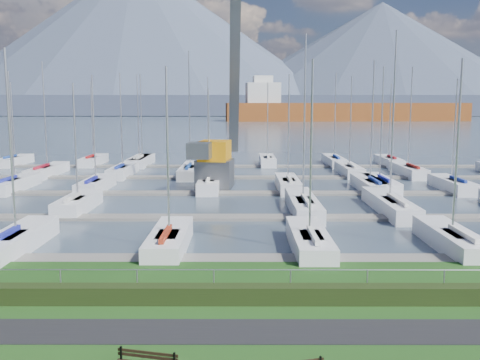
{
  "coord_description": "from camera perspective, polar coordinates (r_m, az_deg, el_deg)",
  "views": [
    {
      "loc": [
        0.07,
        -20.09,
        7.66
      ],
      "look_at": [
        0.0,
        12.0,
        3.0
      ],
      "focal_mm": 40.0,
      "sensor_mm": 36.0,
      "label": 1
    }
  ],
  "objects": [
    {
      "name": "fence",
      "position": [
        21.1,
        -0.08,
        -9.56
      ],
      "size": [
        80.0,
        0.04,
        0.04
      ],
      "primitive_type": "cylinder",
      "rotation": [
        0.0,
        1.57,
        0.0
      ],
      "color": "#95989E",
      "rests_on": "grass"
    },
    {
      "name": "foothill",
      "position": [
        350.09,
        0.12,
        7.99
      ],
      "size": [
        900.0,
        80.0,
        12.0
      ],
      "primitive_type": "cube",
      "color": "#454E64",
      "rests_on": "water"
    },
    {
      "name": "hedge",
      "position": [
        21.0,
        -0.08,
        -12.11
      ],
      "size": [
        80.0,
        0.7,
        0.7
      ],
      "primitive_type": "cube",
      "color": "black",
      "rests_on": "grass"
    },
    {
      "name": "crane",
      "position": [
        50.09,
        -2.15,
        5.59
      ],
      "size": [
        4.88,
        13.35,
        22.35
      ],
      "rotation": [
        0.0,
        0.0,
        -0.13
      ],
      "color": "#53555A",
      "rests_on": "water"
    },
    {
      "name": "path",
      "position": [
        18.73,
        -0.11,
        -15.85
      ],
      "size": [
        160.0,
        2.0,
        0.04
      ],
      "primitive_type": "cube",
      "color": "black",
      "rests_on": "grass"
    },
    {
      "name": "cargo_ship_mid",
      "position": [
        238.65,
        10.18,
        7.14
      ],
      "size": [
        105.45,
        24.86,
        21.5
      ],
      "rotation": [
        0.0,
        0.0,
        0.07
      ],
      "color": "brown",
      "rests_on": "water"
    },
    {
      "name": "mountains",
      "position": [
        426.57,
        1.14,
        13.51
      ],
      "size": [
        1190.0,
        360.0,
        115.0
      ],
      "color": "#475167",
      "rests_on": "water"
    },
    {
      "name": "docks",
      "position": [
        46.76,
        0.04,
        -1.44
      ],
      "size": [
        90.0,
        41.6,
        0.25
      ],
      "color": "slate",
      "rests_on": "water"
    },
    {
      "name": "water",
      "position": [
        280.21,
        0.12,
        6.62
      ],
      "size": [
        800.0,
        540.0,
        0.2
      ],
      "primitive_type": "cube",
      "color": "#41505F"
    },
    {
      "name": "sailboat_fleet",
      "position": [
        49.53,
        -1.57,
        5.6
      ],
      "size": [
        75.43,
        49.1,
        13.68
      ],
      "color": "navy",
      "rests_on": "water"
    }
  ]
}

